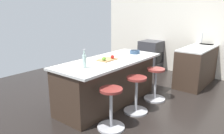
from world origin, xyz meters
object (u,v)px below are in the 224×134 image
object	(u,v)px
apple_green	(104,59)
cutting_board	(107,60)
water_bottle	(84,61)
fruit_bowl	(135,52)
stool_by_window	(155,85)
stool_near_camera	(111,110)
apple_red	(112,57)
kitchen_island	(108,81)
oven_range	(151,56)
stool_middle	(136,96)

from	to	relation	value
apple_green	cutting_board	bearing A→B (deg)	-164.66
water_bottle	fruit_bowl	size ratio (longest dim) A/B	1.47
stool_by_window	stool_near_camera	bearing A→B (deg)	0.00
cutting_board	apple_red	world-z (taller)	apple_red
cutting_board	fruit_bowl	bearing A→B (deg)	175.03
kitchen_island	apple_green	bearing A→B (deg)	16.93
apple_red	water_bottle	size ratio (longest dim) A/B	0.23
oven_range	apple_green	xyz separation A→B (m)	(2.89, 0.60, 0.51)
fruit_bowl	stool_middle	bearing A→B (deg)	35.30
oven_range	stool_near_camera	world-z (taller)	oven_range
oven_range	kitchen_island	world-z (taller)	oven_range
kitchen_island	stool_by_window	xyz separation A→B (m)	(-0.72, 0.66, -0.14)
oven_range	kitchen_island	bearing A→B (deg)	11.40
cutting_board	fruit_bowl	distance (m)	0.85
kitchen_island	stool_by_window	distance (m)	0.99
apple_red	apple_green	world-z (taller)	apple_green
stool_by_window	stool_middle	size ratio (longest dim) A/B	1.00
stool_middle	stool_near_camera	distance (m)	0.72
kitchen_island	water_bottle	xyz separation A→B (m)	(0.72, 0.09, 0.57)
kitchen_island	stool_by_window	bearing A→B (deg)	137.72
stool_middle	apple_green	distance (m)	0.90
stool_by_window	apple_green	world-z (taller)	apple_green
stool_near_camera	cutting_board	size ratio (longest dim) A/B	1.86
apple_green	fruit_bowl	xyz separation A→B (m)	(-0.99, 0.04, -0.02)
stool_middle	stool_near_camera	xyz separation A→B (m)	(0.72, 0.00, 0.00)
kitchen_island	stool_middle	size ratio (longest dim) A/B	3.41
stool_middle	fruit_bowl	distance (m)	1.16
apple_red	water_bottle	xyz separation A→B (m)	(0.76, 0.02, 0.07)
stool_middle	fruit_bowl	world-z (taller)	fruit_bowl
cutting_board	apple_red	distance (m)	0.12
cutting_board	kitchen_island	bearing A→B (deg)	-158.81
oven_range	cutting_board	bearing A→B (deg)	11.58
fruit_bowl	stool_by_window	bearing A→B (deg)	82.49
stool_by_window	stool_near_camera	xyz separation A→B (m)	(1.45, 0.00, 0.00)
oven_range	stool_near_camera	distance (m)	3.63
kitchen_island	water_bottle	bearing A→B (deg)	7.19
kitchen_island	apple_green	world-z (taller)	apple_green
kitchen_island	stool_near_camera	bearing A→B (deg)	42.28
kitchen_island	apple_green	xyz separation A→B (m)	(0.19, 0.06, 0.50)
oven_range	cutting_board	size ratio (longest dim) A/B	2.49
water_bottle	fruit_bowl	world-z (taller)	water_bottle
stool_near_camera	apple_green	bearing A→B (deg)	-131.76
kitchen_island	stool_middle	world-z (taller)	kitchen_island
oven_range	stool_middle	bearing A→B (deg)	24.01
stool_by_window	apple_red	xyz separation A→B (m)	(0.68, -0.58, 0.64)
stool_by_window	water_bottle	world-z (taller)	water_bottle
stool_middle	cutting_board	distance (m)	0.87
stool_middle	water_bottle	distance (m)	1.15
fruit_bowl	kitchen_island	bearing A→B (deg)	-6.64
stool_near_camera	kitchen_island	bearing A→B (deg)	-137.72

